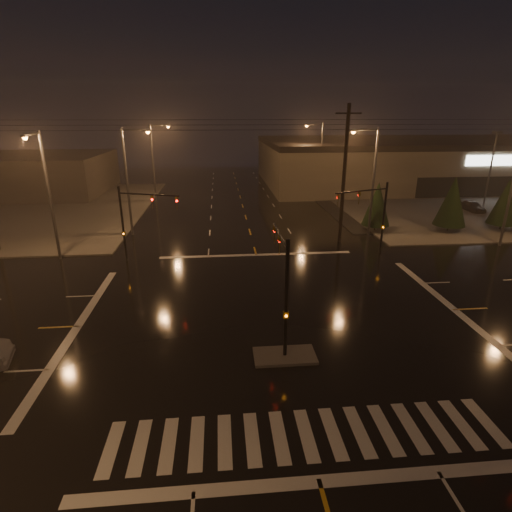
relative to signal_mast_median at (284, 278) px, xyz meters
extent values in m
plane|color=black|center=(0.00, 3.07, -3.75)|extent=(140.00, 140.00, 0.00)
cube|color=#4D4A44|center=(30.00, 33.07, -3.69)|extent=(36.00, 36.00, 0.12)
cube|color=#4D4A44|center=(0.00, -0.93, -3.68)|extent=(3.00, 1.60, 0.15)
cube|color=beige|center=(0.00, -5.93, -3.75)|extent=(15.00, 2.60, 0.01)
cube|color=beige|center=(0.00, -7.93, -3.75)|extent=(16.00, 0.50, 0.01)
cube|color=beige|center=(0.00, 14.07, -3.75)|extent=(16.00, 0.50, 0.01)
cube|color=black|center=(35.00, 31.07, -3.71)|extent=(50.00, 24.00, 0.08)
cube|color=#675D49|center=(35.00, 49.07, -0.25)|extent=(60.00, 28.00, 7.00)
cube|color=black|center=(35.00, 49.07, 3.05)|extent=(60.20, 28.20, 0.80)
cube|color=white|center=(35.00, 34.97, 1.45)|extent=(9.00, 0.20, 1.40)
cube|color=black|center=(35.00, 35.02, -2.15)|extent=(22.00, 0.15, 2.80)
cube|color=#3A3533|center=(-35.00, 45.07, -0.95)|extent=(30.00, 18.00, 5.60)
cylinder|color=black|center=(0.00, -0.93, -0.75)|extent=(0.18, 0.18, 6.00)
cylinder|color=black|center=(0.00, 1.32, 1.75)|extent=(0.12, 4.50, 0.12)
imported|color=#594707|center=(0.00, 3.35, 1.70)|extent=(0.16, 0.20, 1.00)
cube|color=#594707|center=(0.00, -0.93, -1.45)|extent=(0.25, 0.18, 0.35)
cylinder|color=black|center=(10.50, 13.57, -0.75)|extent=(0.18, 0.18, 6.00)
cylinder|color=black|center=(8.15, 12.72, 1.75)|extent=(4.74, 1.82, 0.12)
imported|color=#594707|center=(6.04, 11.95, 1.70)|extent=(0.24, 0.22, 1.00)
cube|color=#594707|center=(10.50, 13.57, -1.45)|extent=(0.25, 0.18, 0.35)
cylinder|color=black|center=(-10.50, 13.57, -0.75)|extent=(0.18, 0.18, 6.00)
cylinder|color=black|center=(-8.15, 12.72, 1.75)|extent=(4.74, 1.82, 0.12)
imported|color=#594707|center=(-6.04, 11.95, 1.70)|extent=(0.24, 0.22, 1.00)
cube|color=#594707|center=(-10.50, 13.57, -1.45)|extent=(0.25, 0.18, 0.35)
cylinder|color=#38383A|center=(-11.50, 21.07, 1.25)|extent=(0.24, 0.24, 10.00)
cylinder|color=#38383A|center=(-10.30, 21.07, 6.05)|extent=(2.40, 0.14, 0.14)
cube|color=#38383A|center=(-9.20, 21.07, 6.00)|extent=(0.70, 0.30, 0.18)
sphere|color=orange|center=(-9.20, 21.07, 5.87)|extent=(0.32, 0.32, 0.32)
cylinder|color=#38383A|center=(-11.50, 37.07, 1.25)|extent=(0.24, 0.24, 10.00)
cylinder|color=#38383A|center=(-10.30, 37.07, 6.05)|extent=(2.40, 0.14, 0.14)
cube|color=#38383A|center=(-9.20, 37.07, 6.00)|extent=(0.70, 0.30, 0.18)
sphere|color=orange|center=(-9.20, 37.07, 5.87)|extent=(0.32, 0.32, 0.32)
cylinder|color=#38383A|center=(11.50, 19.07, 1.25)|extent=(0.24, 0.24, 10.00)
cylinder|color=#38383A|center=(10.30, 19.07, 6.05)|extent=(2.40, 0.14, 0.14)
cube|color=#38383A|center=(9.20, 19.07, 6.00)|extent=(0.70, 0.30, 0.18)
sphere|color=orange|center=(9.20, 19.07, 5.87)|extent=(0.32, 0.32, 0.32)
cylinder|color=#38383A|center=(11.50, 39.07, 1.25)|extent=(0.24, 0.24, 10.00)
cylinder|color=#38383A|center=(10.30, 39.07, 6.05)|extent=(2.40, 0.14, 0.14)
cube|color=#38383A|center=(9.20, 39.07, 6.00)|extent=(0.70, 0.30, 0.18)
sphere|color=orange|center=(9.20, 39.07, 5.87)|extent=(0.32, 0.32, 0.32)
cylinder|color=#38383A|center=(-16.00, 14.57, 1.25)|extent=(0.24, 0.24, 10.00)
cylinder|color=#38383A|center=(-16.00, 13.37, 6.05)|extent=(0.14, 2.40, 0.14)
cube|color=#38383A|center=(-16.00, 12.27, 6.00)|extent=(0.30, 0.70, 0.18)
sphere|color=orange|center=(-16.00, 12.27, 5.87)|extent=(0.32, 0.32, 0.32)
cylinder|color=#38383A|center=(22.00, 14.57, 1.25)|extent=(0.24, 0.24, 10.00)
cylinder|color=black|center=(8.00, 17.07, 2.25)|extent=(0.32, 0.32, 12.00)
cube|color=black|center=(8.00, 17.07, 7.45)|extent=(2.20, 0.12, 0.12)
cylinder|color=black|center=(12.50, 20.07, -3.40)|extent=(0.18, 0.18, 0.70)
cone|color=black|center=(12.50, 20.07, -0.93)|extent=(2.72, 2.72, 4.24)
cylinder|color=black|center=(19.78, 19.31, -3.40)|extent=(0.18, 0.18, 0.70)
cone|color=black|center=(19.78, 19.31, -0.67)|extent=(3.05, 3.05, 4.77)
cylinder|color=black|center=(25.33, 19.28, -3.40)|extent=(0.18, 0.18, 0.70)
cone|color=black|center=(25.33, 19.28, -0.82)|extent=(2.86, 2.86, 4.47)
imported|color=black|center=(27.47, 27.49, -3.09)|extent=(1.59, 3.90, 1.32)
camera|label=1|loc=(-2.91, -17.32, 7.37)|focal=28.00mm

